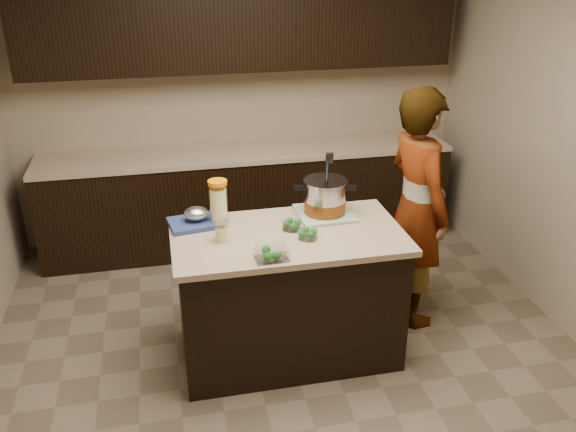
% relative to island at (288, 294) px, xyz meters
% --- Properties ---
extents(ground_plane, '(4.00, 4.00, 0.00)m').
position_rel_island_xyz_m(ground_plane, '(0.00, 0.00, -0.45)').
color(ground_plane, brown).
rests_on(ground_plane, ground).
extents(room_shell, '(4.04, 4.04, 2.72)m').
position_rel_island_xyz_m(room_shell, '(0.00, 0.00, 1.26)').
color(room_shell, tan).
rests_on(room_shell, ground).
extents(back_cabinets, '(3.60, 0.63, 2.33)m').
position_rel_island_xyz_m(back_cabinets, '(0.00, 1.74, 0.49)').
color(back_cabinets, black).
rests_on(back_cabinets, ground).
extents(island, '(1.46, 0.81, 0.90)m').
position_rel_island_xyz_m(island, '(0.00, 0.00, 0.00)').
color(island, black).
rests_on(island, ground).
extents(dish_towel, '(0.37, 0.37, 0.02)m').
position_rel_island_xyz_m(dish_towel, '(0.30, 0.23, 0.46)').
color(dish_towel, '#5B8559').
rests_on(dish_towel, island).
extents(stock_pot, '(0.41, 0.35, 0.41)m').
position_rel_island_xyz_m(stock_pot, '(0.30, 0.22, 0.56)').
color(stock_pot, '#B7B7BC').
rests_on(stock_pot, dish_towel).
extents(lemonade_pitcher, '(0.16, 0.16, 0.30)m').
position_rel_island_xyz_m(lemonade_pitcher, '(-0.41, 0.23, 0.59)').
color(lemonade_pitcher, '#EFE292').
rests_on(lemonade_pitcher, island).
extents(mason_jar, '(0.12, 0.12, 0.15)m').
position_rel_island_xyz_m(mason_jar, '(-0.42, -0.01, 0.51)').
color(mason_jar, '#EFE292').
rests_on(mason_jar, island).
extents(broccoli_tub_left, '(0.14, 0.14, 0.06)m').
position_rel_island_xyz_m(broccoli_tub_left, '(0.04, 0.05, 0.47)').
color(broccoli_tub_left, silver).
rests_on(broccoli_tub_left, island).
extents(broccoli_tub_right, '(0.14, 0.14, 0.06)m').
position_rel_island_xyz_m(broccoli_tub_right, '(0.10, -0.09, 0.47)').
color(broccoli_tub_right, silver).
rests_on(broccoli_tub_right, island).
extents(broccoli_tub_rect, '(0.20, 0.15, 0.07)m').
position_rel_island_xyz_m(broccoli_tub_rect, '(-0.16, -0.31, 0.48)').
color(broccoli_tub_rect, silver).
rests_on(broccoli_tub_rect, island).
extents(blue_tray, '(0.34, 0.29, 0.12)m').
position_rel_island_xyz_m(blue_tray, '(-0.56, 0.25, 0.49)').
color(blue_tray, navy).
rests_on(blue_tray, island).
extents(person, '(0.51, 0.69, 1.73)m').
position_rel_island_xyz_m(person, '(0.98, 0.27, 0.41)').
color(person, gray).
rests_on(person, ground).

